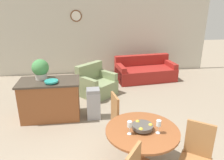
# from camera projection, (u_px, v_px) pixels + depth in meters

# --- Properties ---
(wall_back) EXTENTS (8.00, 0.09, 2.70)m
(wall_back) POSITION_uv_depth(u_px,v_px,m) (99.00, 36.00, 7.75)
(wall_back) COLOR beige
(wall_back) RESTS_ON ground_plane
(dining_table) EXTENTS (1.11, 1.11, 0.72)m
(dining_table) POSITION_uv_depth(u_px,v_px,m) (142.00, 139.00, 3.33)
(dining_table) COLOR brown
(dining_table) RESTS_ON ground_plane
(dining_chair_near_right) EXTENTS (0.59, 0.59, 0.97)m
(dining_chair_near_right) POSITION_uv_depth(u_px,v_px,m) (196.00, 154.00, 3.06)
(dining_chair_near_right) COLOR #9E6B3D
(dining_chair_near_right) RESTS_ON ground_plane
(dining_chair_far_side) EXTENTS (0.48, 0.48, 0.97)m
(dining_chair_far_side) POSITION_uv_depth(u_px,v_px,m) (120.00, 117.00, 4.04)
(dining_chair_far_side) COLOR #9E6B3D
(dining_chair_far_side) RESTS_ON ground_plane
(fruit_bowl) EXTENTS (0.32, 0.32, 0.11)m
(fruit_bowl) POSITION_uv_depth(u_px,v_px,m) (143.00, 126.00, 3.26)
(fruit_bowl) COLOR #4C4742
(fruit_bowl) RESTS_ON dining_table
(wine_glass_left) EXTENTS (0.07, 0.07, 0.21)m
(wine_glass_left) POSITION_uv_depth(u_px,v_px,m) (130.00, 125.00, 3.12)
(wine_glass_left) COLOR silver
(wine_glass_left) RESTS_ON dining_table
(wine_glass_right) EXTENTS (0.07, 0.07, 0.21)m
(wine_glass_right) POSITION_uv_depth(u_px,v_px,m) (159.00, 124.00, 3.14)
(wine_glass_right) COLOR silver
(wine_glass_right) RESTS_ON dining_table
(kitchen_island) EXTENTS (1.32, 0.71, 0.90)m
(kitchen_island) POSITION_uv_depth(u_px,v_px,m) (51.00, 99.00, 4.91)
(kitchen_island) COLOR brown
(kitchen_island) RESTS_ON ground_plane
(teal_bowl) EXTENTS (0.28, 0.28, 0.06)m
(teal_bowl) POSITION_uv_depth(u_px,v_px,m) (51.00, 81.00, 4.61)
(teal_bowl) COLOR teal
(teal_bowl) RESTS_ON kitchen_island
(potted_plant) EXTENTS (0.37, 0.37, 0.45)m
(potted_plant) POSITION_uv_depth(u_px,v_px,m) (40.00, 69.00, 4.79)
(potted_plant) COLOR beige
(potted_plant) RESTS_ON kitchen_island
(trash_bin) EXTENTS (0.30, 0.27, 0.71)m
(trash_bin) POSITION_uv_depth(u_px,v_px,m) (93.00, 104.00, 4.93)
(trash_bin) COLOR #9E9EA3
(trash_bin) RESTS_ON ground_plane
(couch) EXTENTS (2.01, 1.17, 0.77)m
(couch) POSITION_uv_depth(u_px,v_px,m) (145.00, 71.00, 7.39)
(couch) COLOR maroon
(couch) RESTS_ON ground_plane
(armchair) EXTENTS (1.21, 1.21, 0.86)m
(armchair) POSITION_uv_depth(u_px,v_px,m) (96.00, 85.00, 6.19)
(armchair) COLOR gray
(armchair) RESTS_ON ground_plane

